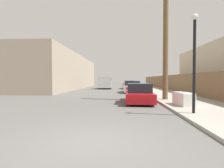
% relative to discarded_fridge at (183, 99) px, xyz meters
% --- Properties ---
extents(ground_plane, '(220.00, 220.00, 0.00)m').
position_rel_discarded_fridge_xyz_m(ground_plane, '(-4.19, -5.61, -0.47)').
color(ground_plane, '#595654').
extents(sidewalk_curb, '(4.20, 63.00, 0.12)m').
position_rel_discarded_fridge_xyz_m(sidewalk_curb, '(1.11, 17.89, -0.41)').
color(sidewalk_curb, '#9E998E').
rests_on(sidewalk_curb, ground).
extents(discarded_fridge, '(0.78, 1.62, 0.73)m').
position_rel_discarded_fridge_xyz_m(discarded_fridge, '(0.00, 0.00, 0.00)').
color(discarded_fridge, white).
rests_on(discarded_fridge, sidewalk_curb).
extents(parked_sports_car_red, '(1.87, 4.46, 1.29)m').
position_rel_discarded_fridge_xyz_m(parked_sports_car_red, '(-2.27, 1.88, 0.11)').
color(parked_sports_car_red, red).
rests_on(parked_sports_car_red, ground).
extents(car_parked_mid, '(1.92, 4.32, 1.36)m').
position_rel_discarded_fridge_xyz_m(car_parked_mid, '(-2.22, 10.44, 0.16)').
color(car_parked_mid, silver).
rests_on(car_parked_mid, ground).
extents(car_parked_far, '(2.02, 4.75, 1.33)m').
position_rel_discarded_fridge_xyz_m(car_parked_far, '(-2.16, 18.39, 0.15)').
color(car_parked_far, '#5B1E19').
rests_on(car_parked_far, ground).
extents(pickup_truck, '(2.27, 5.67, 1.89)m').
position_rel_discarded_fridge_xyz_m(pickup_truck, '(-6.02, 18.39, 0.47)').
color(pickup_truck, silver).
rests_on(pickup_truck, ground).
extents(utility_pole, '(1.80, 0.37, 9.20)m').
position_rel_discarded_fridge_xyz_m(utility_pole, '(-0.28, 2.85, 4.32)').
color(utility_pole, brown).
rests_on(utility_pole, sidewalk_curb).
extents(street_lamp, '(0.26, 0.26, 4.19)m').
position_rel_discarded_fridge_xyz_m(street_lamp, '(-0.37, -2.30, 2.11)').
color(street_lamp, black).
rests_on(street_lamp, sidewalk_curb).
extents(wooden_fence, '(0.08, 42.80, 1.98)m').
position_rel_discarded_fridge_xyz_m(wooden_fence, '(3.06, 14.61, 0.64)').
color(wooden_fence, brown).
rests_on(wooden_fence, sidewalk_curb).
extents(building_left_block, '(7.00, 25.78, 5.39)m').
position_rel_discarded_fridge_xyz_m(building_left_block, '(-13.48, 19.25, 2.22)').
color(building_left_block, tan).
rests_on(building_left_block, ground).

